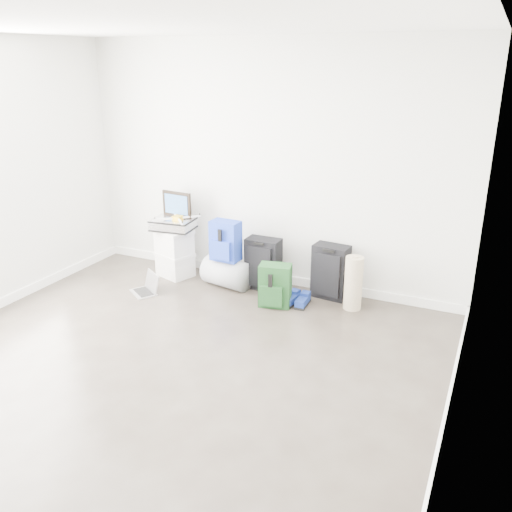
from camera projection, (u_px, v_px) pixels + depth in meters
The scene contains 14 objects.
ground at pixel (141, 389), 4.29m from camera, with size 5.00×5.00×0.00m, color #322A24.
room_envelope at pixel (124, 173), 3.72m from camera, with size 4.52×5.02×2.71m.
boxes_stack at pixel (175, 253), 6.45m from camera, with size 0.49×0.44×0.58m.
briefcase at pixel (173, 224), 6.32m from camera, with size 0.46×0.34×0.13m, color #B2B2B7.
painting at pixel (177, 204), 6.33m from camera, with size 0.40×0.07×0.30m.
drone at pixel (178, 218), 6.24m from camera, with size 0.41×0.41×0.05m.
duffel_bag at pixel (227, 273), 6.17m from camera, with size 0.33×0.33×0.54m, color gray.
blue_backpack at pixel (225, 242), 6.01m from camera, with size 0.33×0.25×0.45m.
large_suitcase at pixel (263, 264), 6.08m from camera, with size 0.38×0.25×0.59m.
green_backpack at pixel (275, 286), 5.67m from camera, with size 0.36×0.30×0.46m.
carry_on at pixel (330, 272), 5.85m from camera, with size 0.40×0.28×0.59m.
shoes at pixel (297, 300), 5.76m from camera, with size 0.25×0.28×0.09m.
rolled_rug at pixel (353, 283), 5.59m from camera, with size 0.19×0.19×0.57m, color tan.
laptop at pixel (147, 288), 6.05m from camera, with size 0.39×0.36×0.22m.
Camera 1 is at (2.38, -2.94, 2.46)m, focal length 38.00 mm.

